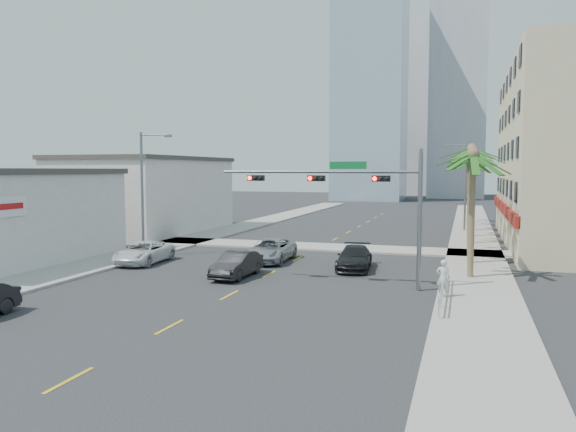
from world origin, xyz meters
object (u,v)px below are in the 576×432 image
Objects in this scene: traffic_signal_mast at (358,193)px; car_parked_far at (144,252)px; car_lane_center at (270,250)px; car_lane_left at (237,265)px; car_lane_right at (354,258)px; pedestrian at (443,278)px.

traffic_signal_mast reaches higher than car_parked_far.
traffic_signal_mast is 10.65m from car_lane_center.
car_lane_left reaches higher than car_lane_right.
car_lane_center is at bearing -32.90° from pedestrian.
pedestrian is (11.80, -2.24, 0.31)m from car_lane_left.
pedestrian is at bearing -20.08° from traffic_signal_mast.
car_lane_center is (7.90, 3.23, 0.05)m from car_parked_far.
car_parked_far is 1.16× the size of car_lane_left.
traffic_signal_mast is 2.11× the size of car_parked_far.
car_lane_center is at bearing 19.18° from car_parked_far.
car_lane_right is (14.00, 2.01, 0.00)m from car_parked_far.
car_lane_left is 5.90m from car_lane_center.
traffic_signal_mast reaches higher than pedestrian.
car_lane_center is 1.12× the size of car_lane_right.
car_lane_left reaches higher than car_parked_far.
traffic_signal_mast reaches higher than car_lane_right.
car_lane_center is 3.10× the size of pedestrian.
traffic_signal_mast is 6.10× the size of pedestrian.
car_lane_center is (0.00, 5.90, 0.04)m from car_lane_left.
car_parked_far is at bearing -177.82° from car_lane_right.
car_lane_center is at bearing 138.31° from traffic_signal_mast.
pedestrian is at bearing -56.48° from car_lane_right.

